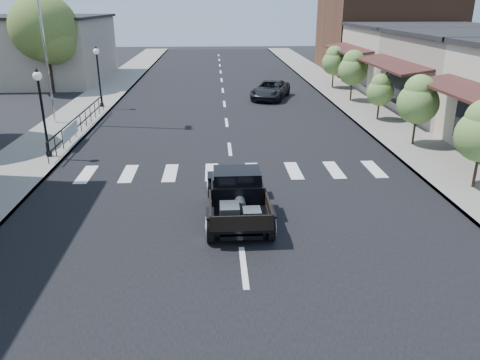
{
  "coord_description": "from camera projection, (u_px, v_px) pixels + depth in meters",
  "views": [
    {
      "loc": [
        -0.65,
        -13.07,
        6.17
      ],
      "look_at": [
        0.1,
        0.51,
        1.0
      ],
      "focal_mm": 35.0,
      "sensor_mm": 36.0,
      "label": 1
    }
  ],
  "objects": [
    {
      "name": "far_building_right",
      "position": [
        385.0,
        33.0,
        43.85
      ],
      "size": [
        11.0,
        10.0,
        7.0
      ],
      "primitive_type": "cube",
      "color": "brown",
      "rests_on": "ground"
    },
    {
      "name": "banner",
      "position": [
        71.0,
        136.0,
        21.36
      ],
      "size": [
        0.04,
        2.2,
        0.6
      ],
      "primitive_type": null,
      "color": "silver",
      "rests_on": "sidewalk_left"
    },
    {
      "name": "second_car",
      "position": [
        270.0,
        90.0,
        31.8
      ],
      "size": [
        3.4,
        4.8,
        1.22
      ],
      "primitive_type": "imported",
      "rotation": [
        0.0,
        0.0,
        -0.35
      ],
      "color": "black",
      "rests_on": "ground"
    },
    {
      "name": "road_markings",
      "position": [
        228.0,
        132.0,
        23.76
      ],
      "size": [
        12.0,
        60.0,
        0.06
      ],
      "primitive_type": null,
      "color": "silver",
      "rests_on": "ground"
    },
    {
      "name": "lamp_post_c",
      "position": [
        99.0,
        77.0,
        28.27
      ],
      "size": [
        0.36,
        0.36,
        3.62
      ],
      "primitive_type": null,
      "color": "black",
      "rests_on": "sidewalk_left"
    },
    {
      "name": "low_building_left",
      "position": [
        41.0,
        50.0,
        38.89
      ],
      "size": [
        10.0,
        12.0,
        5.0
      ],
      "primitive_type": "cube",
      "color": "#ACA291",
      "rests_on": "ground"
    },
    {
      "name": "small_tree_b",
      "position": [
        417.0,
        112.0,
        20.69
      ],
      "size": [
        1.81,
        1.81,
        3.01
      ],
      "primitive_type": null,
      "color": "#597F3A",
      "rests_on": "sidewalk_right"
    },
    {
      "name": "hotrod_pickup",
      "position": [
        237.0,
        195.0,
        14.09
      ],
      "size": [
        2.07,
        4.36,
        1.51
      ],
      "primitive_type": null,
      "rotation": [
        0.0,
        0.0,
        0.01
      ],
      "color": "black",
      "rests_on": "ground"
    },
    {
      "name": "big_tree_far",
      "position": [
        46.0,
        44.0,
        33.09
      ],
      "size": [
        4.68,
        4.68,
        6.88
      ],
      "primitive_type": null,
      "color": "#53692D",
      "rests_on": "ground"
    },
    {
      "name": "sidewalk_right",
      "position": [
        363.0,
        108.0,
        28.84
      ],
      "size": [
        3.0,
        80.0,
        0.15
      ],
      "primitive_type": "cube",
      "color": "gray",
      "rests_on": "ground"
    },
    {
      "name": "road",
      "position": [
        225.0,
        111.0,
        28.42
      ],
      "size": [
        14.0,
        80.0,
        0.02
      ],
      "primitive_type": "cube",
      "color": "black",
      "rests_on": "ground"
    },
    {
      "name": "small_tree_c",
      "position": [
        379.0,
        98.0,
        25.32
      ],
      "size": [
        1.44,
        1.44,
        2.39
      ],
      "primitive_type": null,
      "color": "#597F3A",
      "rests_on": "sidewalk_right"
    },
    {
      "name": "storefront_far",
      "position": [
        423.0,
        59.0,
        34.93
      ],
      "size": [
        10.0,
        9.0,
        4.5
      ],
      "primitive_type": "cube",
      "color": "#BEB6A1",
      "rests_on": "ground"
    },
    {
      "name": "small_tree_e",
      "position": [
        334.0,
        68.0,
        34.88
      ],
      "size": [
        1.76,
        1.76,
        2.94
      ],
      "primitive_type": null,
      "color": "#597F3A",
      "rests_on": "sidewalk_right"
    },
    {
      "name": "small_tree_d",
      "position": [
        352.0,
        76.0,
        30.21
      ],
      "size": [
        1.86,
        1.86,
        3.11
      ],
      "primitive_type": null,
      "color": "#597F3A",
      "rests_on": "sidewalk_right"
    },
    {
      "name": "ground",
      "position": [
        238.0,
        216.0,
        14.42
      ],
      "size": [
        120.0,
        120.0,
        0.0
      ],
      "primitive_type": "plane",
      "color": "black",
      "rests_on": "ground"
    },
    {
      "name": "small_tree_a",
      "position": [
        480.0,
        146.0,
        15.78
      ],
      "size": [
        1.78,
        1.78,
        2.96
      ],
      "primitive_type": null,
      "color": "#597F3A",
      "rests_on": "sidewalk_right"
    },
    {
      "name": "railing",
      "position": [
        80.0,
        122.0,
        23.15
      ],
      "size": [
        0.08,
        10.0,
        1.0
      ],
      "primitive_type": null,
      "color": "black",
      "rests_on": "sidewalk_left"
    },
    {
      "name": "sidewalk_left",
      "position": [
        83.0,
        111.0,
        27.96
      ],
      "size": [
        3.0,
        80.0,
        0.15
      ],
      "primitive_type": "cube",
      "color": "gray",
      "rests_on": "ground"
    },
    {
      "name": "lamp_post_b",
      "position": [
        43.0,
        114.0,
        18.94
      ],
      "size": [
        0.36,
        0.36,
        3.62
      ],
      "primitive_type": null,
      "color": "black",
      "rests_on": "sidewalk_left"
    }
  ]
}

